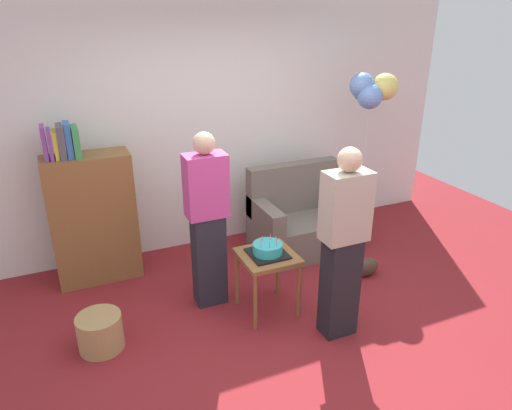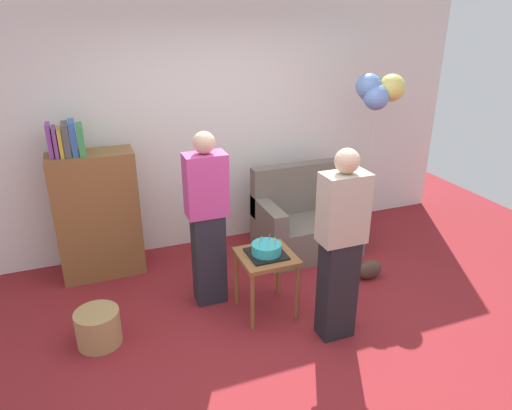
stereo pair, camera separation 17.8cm
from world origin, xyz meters
TOP-DOWN VIEW (x-y plane):
  - ground_plane at (0.00, 0.00)m, footprint 8.00×8.00m
  - wall_back at (0.00, 2.05)m, footprint 6.00×0.10m
  - couch at (0.83, 1.38)m, footprint 1.10×0.70m
  - bookshelf at (-1.36, 1.66)m, footprint 0.80×0.36m
  - side_table at (-0.03, 0.43)m, footprint 0.48×0.48m
  - birthday_cake at (-0.03, 0.43)m, footprint 0.32×0.32m
  - person_blowing_candles at (-0.46, 0.79)m, footprint 0.36×0.22m
  - person_holding_cake at (0.38, -0.08)m, footprint 0.36×0.22m
  - wicker_basket at (-1.49, 0.51)m, footprint 0.36×0.36m
  - handbag at (1.15, 0.56)m, footprint 0.28×0.14m
  - balloon_bunch at (1.58, 1.32)m, footprint 0.50×0.47m

SIDE VIEW (x-z plane):
  - ground_plane at x=0.00m, z-range 0.00..0.00m
  - handbag at x=1.15m, z-range 0.00..0.20m
  - wicker_basket at x=-1.49m, z-range 0.00..0.30m
  - couch at x=0.83m, z-range -0.14..0.82m
  - side_table at x=-0.03m, z-range 0.20..0.78m
  - birthday_cake at x=-0.03m, z-range 0.54..0.71m
  - bookshelf at x=-1.36m, z-range -0.12..1.50m
  - person_blowing_candles at x=-0.46m, z-range 0.02..1.65m
  - person_holding_cake at x=0.38m, z-range 0.02..1.65m
  - wall_back at x=0.00m, z-range 0.00..2.70m
  - balloon_bunch at x=1.58m, z-range 0.79..2.74m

